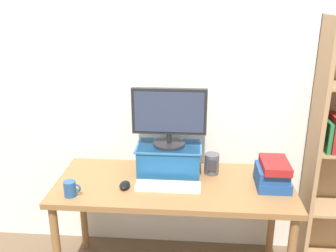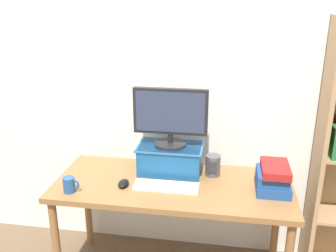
% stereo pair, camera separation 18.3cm
% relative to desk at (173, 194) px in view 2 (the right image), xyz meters
% --- Properties ---
extents(back_wall, '(7.00, 0.08, 2.60)m').
position_rel_desk_xyz_m(back_wall, '(0.00, 0.44, 0.65)').
color(back_wall, silver).
rests_on(back_wall, ground_plane).
extents(desk, '(1.49, 0.64, 0.73)m').
position_rel_desk_xyz_m(desk, '(0.00, 0.00, 0.00)').
color(desk, olive).
rests_on(desk, ground_plane).
extents(riser_box, '(0.43, 0.27, 0.19)m').
position_rel_desk_xyz_m(riser_box, '(-0.04, 0.16, 0.18)').
color(riser_box, '#195189').
rests_on(riser_box, desk).
extents(computer_monitor, '(0.48, 0.21, 0.38)m').
position_rel_desk_xyz_m(computer_monitor, '(-0.04, 0.16, 0.47)').
color(computer_monitor, black).
rests_on(computer_monitor, riser_box).
extents(keyboard, '(0.40, 0.12, 0.02)m').
position_rel_desk_xyz_m(keyboard, '(-0.03, -0.07, 0.09)').
color(keyboard, silver).
rests_on(keyboard, desk).
extents(computer_mouse, '(0.06, 0.10, 0.04)m').
position_rel_desk_xyz_m(computer_mouse, '(-0.30, -0.09, 0.10)').
color(computer_mouse, black).
rests_on(computer_mouse, desk).
extents(book_stack, '(0.20, 0.25, 0.18)m').
position_rel_desk_xyz_m(book_stack, '(0.61, -0.00, 0.16)').
color(book_stack, navy).
rests_on(book_stack, desk).
extents(coffee_mug, '(0.10, 0.07, 0.09)m').
position_rel_desk_xyz_m(coffee_mug, '(-0.60, -0.21, 0.13)').
color(coffee_mug, '#234C84').
rests_on(coffee_mug, desk).
extents(desk_speaker, '(0.10, 0.10, 0.14)m').
position_rel_desk_xyz_m(desk_speaker, '(0.24, 0.15, 0.15)').
color(desk_speaker, '#4C4C51').
rests_on(desk_speaker, desk).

